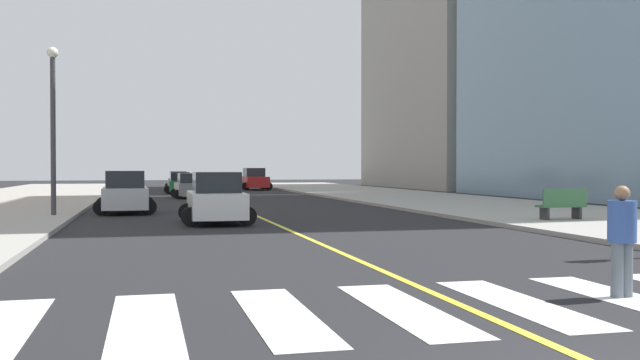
% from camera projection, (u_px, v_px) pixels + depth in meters
% --- Properties ---
extents(sidewalk_kerb_east, '(10.00, 120.00, 0.15)m').
position_uv_depth(sidewalk_kerb_east, '(566.00, 215.00, 28.73)').
color(sidewalk_kerb_east, '#9E9B93').
rests_on(sidewalk_kerb_east, ground).
extents(crosswalk_paint, '(13.50, 4.00, 0.01)m').
position_uv_depth(crosswalk_paint, '(462.00, 306.00, 10.27)').
color(crosswalk_paint, silver).
rests_on(crosswalk_paint, ground).
extents(lane_divider_paint, '(0.16, 80.00, 0.01)m').
position_uv_depth(lane_divider_paint, '(218.00, 199.00, 45.20)').
color(lane_divider_paint, yellow).
rests_on(lane_divider_paint, ground).
extents(parking_garage_concrete, '(18.00, 24.00, 31.49)m').
position_uv_depth(parking_garage_concrete, '(480.00, 34.00, 72.21)').
color(parking_garage_concrete, '#9E9B93').
rests_on(parking_garage_concrete, ground).
extents(car_white_nearest, '(2.63, 4.19, 1.87)m').
position_uv_depth(car_white_nearest, '(216.00, 199.00, 25.43)').
color(car_white_nearest, silver).
rests_on(car_white_nearest, ground).
extents(car_green_second, '(2.35, 3.75, 1.67)m').
position_uv_depth(car_green_second, '(180.00, 184.00, 54.58)').
color(car_green_second, '#236B42').
rests_on(car_green_second, ground).
extents(car_black_third, '(2.36, 3.76, 1.68)m').
position_uv_depth(car_black_third, '(178.00, 181.00, 64.09)').
color(car_black_third, black).
rests_on(car_black_third, ground).
extents(car_gray_fourth, '(2.42, 3.78, 1.66)m').
position_uv_depth(car_gray_fourth, '(189.00, 186.00, 46.33)').
color(car_gray_fourth, slate).
rests_on(car_gray_fourth, ground).
extents(car_silver_fifth, '(2.70, 4.26, 1.88)m').
position_uv_depth(car_silver_fifth, '(125.00, 193.00, 31.03)').
color(car_silver_fifth, '#B7B7BC').
rests_on(car_silver_fifth, ground).
extents(car_red_sixth, '(2.83, 4.48, 1.98)m').
position_uv_depth(car_red_sixth, '(254.00, 180.00, 63.70)').
color(car_red_sixth, red).
rests_on(car_red_sixth, ground).
extents(park_bench, '(1.82, 0.63, 1.12)m').
position_uv_depth(park_bench, '(562.00, 205.00, 25.35)').
color(park_bench, '#33603D').
rests_on(park_bench, sidewalk_kerb_east).
extents(pedestrian_crossing, '(0.43, 0.43, 1.75)m').
position_uv_depth(pedestrian_crossing, '(622.00, 236.00, 10.93)').
color(pedestrian_crossing, slate).
rests_on(pedestrian_crossing, ground).
extents(street_lamp, '(0.44, 0.44, 6.63)m').
position_uv_depth(street_lamp, '(53.00, 115.00, 27.72)').
color(street_lamp, '#38383D').
rests_on(street_lamp, sidewalk_kerb_west).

